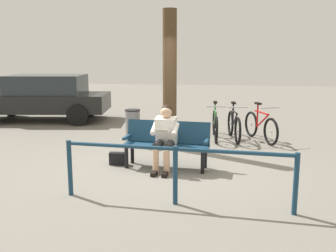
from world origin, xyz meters
name	(u,v)px	position (x,y,z in m)	size (l,w,h in m)	color
ground_plane	(166,166)	(0.00, 0.00, 0.00)	(40.00, 40.00, 0.00)	slate
bench	(167,141)	(-0.02, 0.02, 0.51)	(1.64, 0.63, 0.87)	navy
person_reading	(165,134)	(-0.01, 0.19, 0.66)	(0.52, 0.79, 1.20)	white
handbag	(117,159)	(0.95, 0.01, 0.12)	(0.30, 0.14, 0.24)	black
tree_trunk	(170,80)	(0.12, -1.47, 1.54)	(0.31, 0.31, 3.08)	#4C3823
litter_bin	(133,127)	(1.02, -1.64, 0.42)	(0.36, 0.36, 0.84)	slate
bicycle_red	(261,126)	(-2.01, -2.48, 0.36)	(0.72, 1.58, 0.94)	black
bicycle_black	(234,126)	(-1.37, -2.51, 0.36)	(0.48, 1.67, 0.94)	black
bicycle_purple	(215,125)	(-0.90, -2.57, 0.36)	(0.48, 1.68, 0.94)	black
railing_fence	(175,164)	(-0.39, 1.81, 0.60)	(3.30, 0.36, 0.85)	navy
parked_car	(44,97)	(4.62, -4.56, 0.77)	(4.40, 2.44, 1.47)	black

